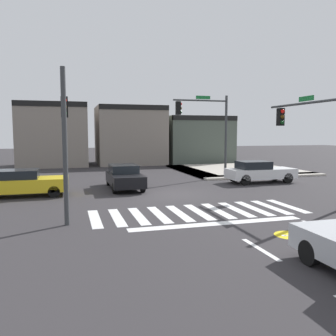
{
  "coord_description": "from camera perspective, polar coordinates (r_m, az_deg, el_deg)",
  "views": [
    {
      "loc": [
        -5.3,
        -18.3,
        3.39
      ],
      "look_at": [
        -0.23,
        -0.53,
        1.5
      ],
      "focal_mm": 37.62,
      "sensor_mm": 36.0,
      "label": 1
    }
  ],
  "objects": [
    {
      "name": "ground_plane",
      "position": [
        19.35,
        0.24,
        -4.25
      ],
      "size": [
        120.0,
        120.0,
        0.0
      ],
      "primitive_type": "plane",
      "color": "#302D30"
    },
    {
      "name": "crosswalk_near",
      "position": [
        15.16,
        5.01,
        -7.08
      ],
      "size": [
        9.11,
        3.04,
        0.01
      ],
      "color": "silver",
      "rests_on": "ground_plane"
    },
    {
      "name": "bike_detector_marking",
      "position": [
        12.49,
        19.2,
        -10.22
      ],
      "size": [
        1.05,
        1.05,
        0.01
      ],
      "color": "yellow",
      "rests_on": "ground_plane"
    },
    {
      "name": "curb_corner_northeast",
      "position": [
        31.13,
        10.48,
        -0.37
      ],
      "size": [
        10.0,
        10.6,
        0.15
      ],
      "color": "#B2AA9E",
      "rests_on": "ground_plane"
    },
    {
      "name": "storefront_row",
      "position": [
        37.73,
        -6.79,
        5.12
      ],
      "size": [
        22.17,
        6.67,
        6.24
      ],
      "color": "gray",
      "rests_on": "ground_plane"
    },
    {
      "name": "traffic_signal_southeast",
      "position": [
        18.25,
        21.99,
        6.25
      ],
      "size": [
        0.32,
        5.5,
        5.34
      ],
      "rotation": [
        0.0,
        0.0,
        1.57
      ],
      "color": "#383A3D",
      "rests_on": "ground_plane"
    },
    {
      "name": "traffic_signal_southwest",
      "position": [
        14.95,
        -16.43,
        7.45
      ],
      "size": [
        0.32,
        5.25,
        5.68
      ],
      "rotation": [
        0.0,
        0.0,
        1.57
      ],
      "color": "#383A3D",
      "rests_on": "ground_plane"
    },
    {
      "name": "traffic_signal_northeast",
      "position": [
        26.12,
        6.26,
        7.51
      ],
      "size": [
        4.21,
        0.32,
        6.08
      ],
      "rotation": [
        0.0,
        0.0,
        3.14
      ],
      "color": "#383A3D",
      "rests_on": "ground_plane"
    },
    {
      "name": "car_white",
      "position": [
        24.32,
        14.55,
        -0.59
      ],
      "size": [
        4.59,
        1.76,
        1.46
      ],
      "color": "white",
      "rests_on": "ground_plane"
    },
    {
      "name": "car_black",
      "position": [
        21.34,
        -7.08,
        -1.39
      ],
      "size": [
        1.8,
        4.46,
        1.41
      ],
      "rotation": [
        0.0,
        0.0,
        -1.57
      ],
      "color": "black",
      "rests_on": "ground_plane"
    },
    {
      "name": "car_yellow",
      "position": [
        20.08,
        -22.62,
        -2.25
      ],
      "size": [
        4.66,
        1.84,
        1.42
      ],
      "color": "gold",
      "rests_on": "ground_plane"
    }
  ]
}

